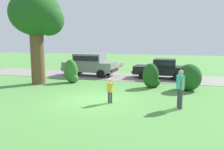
{
  "coord_description": "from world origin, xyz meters",
  "views": [
    {
      "loc": [
        4.14,
        -10.52,
        2.99
      ],
      "look_at": [
        0.49,
        1.73,
        1.1
      ],
      "focal_mm": 36.26,
      "sensor_mm": 36.0,
      "label": 1
    }
  ],
  "objects_px": {
    "frisbee": "(121,65)",
    "oak_tree_large": "(38,18)",
    "adult_onlooker": "(180,87)",
    "child_thrower": "(110,89)",
    "parked_suv": "(90,63)",
    "parked_sedan": "(162,68)"
  },
  "relations": [
    {
      "from": "oak_tree_large",
      "to": "adult_onlooker",
      "type": "distance_m",
      "value": 10.75
    },
    {
      "from": "parked_suv",
      "to": "parked_sedan",
      "type": "bearing_deg",
      "value": 2.75
    },
    {
      "from": "oak_tree_large",
      "to": "child_thrower",
      "type": "relative_size",
      "value": 4.93
    },
    {
      "from": "child_thrower",
      "to": "adult_onlooker",
      "type": "xyz_separation_m",
      "value": [
        3.25,
        0.03,
        0.27
      ]
    },
    {
      "from": "frisbee",
      "to": "oak_tree_large",
      "type": "bearing_deg",
      "value": 156.0
    },
    {
      "from": "frisbee",
      "to": "parked_sedan",
      "type": "bearing_deg",
      "value": 79.06
    },
    {
      "from": "oak_tree_large",
      "to": "frisbee",
      "type": "distance_m",
      "value": 7.77
    },
    {
      "from": "oak_tree_large",
      "to": "parked_sedan",
      "type": "distance_m",
      "value": 10.05
    },
    {
      "from": "parked_suv",
      "to": "oak_tree_large",
      "type": "bearing_deg",
      "value": -114.69
    },
    {
      "from": "adult_onlooker",
      "to": "frisbee",
      "type": "bearing_deg",
      "value": 169.2
    },
    {
      "from": "child_thrower",
      "to": "adult_onlooker",
      "type": "bearing_deg",
      "value": 0.55
    },
    {
      "from": "oak_tree_large",
      "to": "child_thrower",
      "type": "height_order",
      "value": "oak_tree_large"
    },
    {
      "from": "oak_tree_large",
      "to": "frisbee",
      "type": "bearing_deg",
      "value": -24.0
    },
    {
      "from": "parked_sedan",
      "to": "parked_suv",
      "type": "bearing_deg",
      "value": -177.25
    },
    {
      "from": "frisbee",
      "to": "adult_onlooker",
      "type": "relative_size",
      "value": 0.19
    },
    {
      "from": "oak_tree_large",
      "to": "parked_suv",
      "type": "height_order",
      "value": "oak_tree_large"
    },
    {
      "from": "oak_tree_large",
      "to": "parked_suv",
      "type": "xyz_separation_m",
      "value": [
        2.0,
        4.34,
        -3.46
      ]
    },
    {
      "from": "parked_suv",
      "to": "frisbee",
      "type": "bearing_deg",
      "value": -57.49
    },
    {
      "from": "oak_tree_large",
      "to": "child_thrower",
      "type": "xyz_separation_m",
      "value": [
        6.27,
        -3.54,
        -3.83
      ]
    },
    {
      "from": "parked_sedan",
      "to": "child_thrower",
      "type": "relative_size",
      "value": 3.43
    },
    {
      "from": "parked_suv",
      "to": "frisbee",
      "type": "xyz_separation_m",
      "value": [
        4.65,
        -7.3,
        0.73
      ]
    },
    {
      "from": "child_thrower",
      "to": "frisbee",
      "type": "distance_m",
      "value": 1.3
    }
  ]
}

